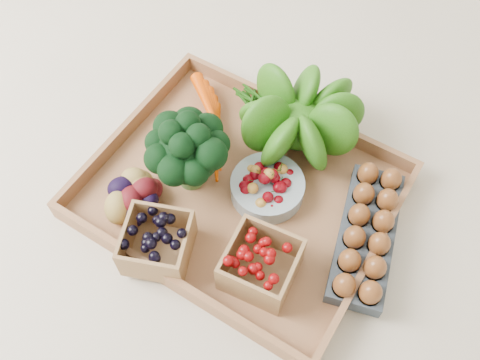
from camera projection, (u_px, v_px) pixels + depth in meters
The scene contains 10 objects.
ground at pixel (240, 196), 1.04m from camera, with size 4.00×4.00×0.00m, color beige.
tray at pixel (240, 194), 1.03m from camera, with size 0.55×0.45×0.01m, color #996640.
carrots at pixel (215, 126), 1.08m from camera, with size 0.18×0.13×0.04m, color #D64000, non-canonical shape.
lettuce at pixel (300, 113), 1.03m from camera, with size 0.16×0.16×0.16m, color #21490B.
broccoli at pixel (189, 162), 0.99m from camera, with size 0.16×0.16×0.12m, color black, non-canonical shape.
cherry_bowl at pixel (267, 188), 1.01m from camera, with size 0.14×0.14×0.04m, color #8C9EA5.
egg_carton at pixel (366, 236), 0.96m from camera, with size 0.10×0.27×0.03m, color #323940.
potatoes at pixel (133, 188), 0.98m from camera, with size 0.14×0.14×0.08m, color #450B0F, non-canonical shape.
punnet_blackberry at pixel (157, 243), 0.93m from camera, with size 0.11×0.11×0.08m, color black.
punnet_raspberry at pixel (261, 264), 0.90m from camera, with size 0.12×0.12×0.08m, color #680405.
Camera 1 is at (0.28, -0.44, 0.90)m, focal length 40.00 mm.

